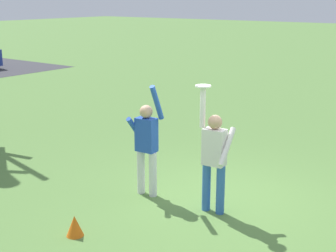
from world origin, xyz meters
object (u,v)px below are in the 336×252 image
person_catcher (214,155)px  field_cone_orange (75,226)px  frisbee_disc (203,86)px  person_defender (147,142)px

person_catcher → field_cone_orange: (-1.95, 1.21, -0.82)m
frisbee_disc → person_defender: bearing=93.8°
person_catcher → frisbee_disc: (-0.02, 0.22, 1.11)m
person_catcher → person_defender: size_ratio=1.02×
frisbee_disc → field_cone_orange: 2.90m
person_defender → field_cone_orange: bearing=-90.1°
person_catcher → field_cone_orange: person_catcher is taller
person_catcher → frisbee_disc: size_ratio=8.26×
person_catcher → frisbee_disc: 1.13m
field_cone_orange → frisbee_disc: bearing=-27.0°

